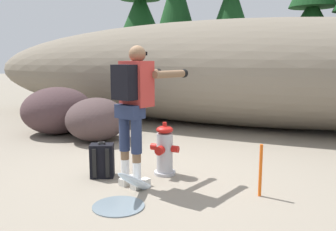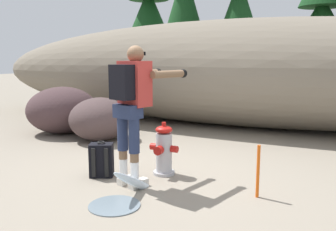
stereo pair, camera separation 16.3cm
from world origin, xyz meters
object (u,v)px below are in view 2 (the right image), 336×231
Objects in this scene: utility_worker at (134,98)px; boulder_mid at (100,119)px; spare_backpack at (102,160)px; survey_stake at (258,171)px; fire_hydrant at (164,151)px; boulder_large at (62,110)px.

utility_worker is 1.42× the size of boulder_mid.
utility_worker reaches higher than spare_backpack.
spare_backpack is 0.78× the size of survey_stake.
survey_stake is (1.30, -0.27, -0.02)m from fire_hydrant.
boulder_mid is (-1.30, 1.72, 0.19)m from spare_backpack.
boulder_large reaches higher than fire_hydrant.
fire_hydrant is at bearing 168.43° from survey_stake.
utility_worker is 3.60× the size of spare_backpack.
boulder_large is 4.76m from survey_stake.
utility_worker is at bearing -34.38° from boulder_large.
spare_backpack is 2.02m from survey_stake.
fire_hydrant is 1.33m from survey_stake.
boulder_large is at bearing 168.65° from boulder_mid.
utility_worker reaches higher than fire_hydrant.
survey_stake is (1.45, 0.24, -0.78)m from utility_worker.
boulder_large is 1.13m from boulder_mid.
boulder_mid is (-1.86, 1.81, -0.67)m from utility_worker.
utility_worker reaches higher than survey_stake.
utility_worker is 2.68m from boulder_mid.
utility_worker is at bearing -125.16° from spare_backpack.
fire_hydrant is at bearing -0.14° from utility_worker.
fire_hydrant is at bearing -32.87° from boulder_mid.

